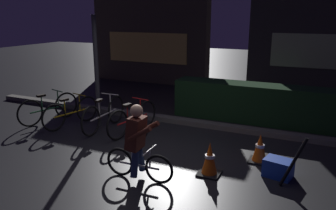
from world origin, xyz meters
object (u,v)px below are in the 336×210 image
at_px(traffic_cone_near, 210,159).
at_px(parked_bike_leftmost, 49,108).
at_px(traffic_cone_far, 260,148).
at_px(cyclist, 138,142).
at_px(parked_bike_center_left, 104,114).
at_px(blue_crate, 278,168).
at_px(parked_bike_left_mid, 71,112).
at_px(closed_umbrella, 293,162).
at_px(street_post, 97,73).
at_px(parked_bike_center_right, 133,119).

bearing_deg(traffic_cone_near, parked_bike_leftmost, 166.49).
xyz_separation_m(traffic_cone_far, cyclist, (-1.66, -1.47, 0.38)).
bearing_deg(parked_bike_center_left, cyclist, -134.16).
bearing_deg(blue_crate, parked_bike_left_mid, 172.30).
distance_m(parked_bike_leftmost, traffic_cone_near, 4.58).
distance_m(parked_bike_center_left, closed_umbrella, 4.31).
distance_m(parked_bike_center_left, cyclist, 2.63).
distance_m(street_post, traffic_cone_near, 3.55).
bearing_deg(traffic_cone_far, blue_crate, -50.13).
height_order(parked_bike_leftmost, closed_umbrella, closed_umbrella).
bearing_deg(blue_crate, parked_bike_center_right, 166.03).
bearing_deg(parked_bike_leftmost, blue_crate, -81.17).
distance_m(parked_bike_center_left, traffic_cone_far, 3.59).
relative_size(parked_bike_center_left, blue_crate, 3.84).
bearing_deg(parked_bike_center_right, traffic_cone_far, -86.48).
relative_size(parked_bike_left_mid, cyclist, 1.24).
height_order(street_post, traffic_cone_far, street_post).
height_order(parked_bike_center_left, cyclist, cyclist).
relative_size(traffic_cone_far, cyclist, 0.42).
height_order(traffic_cone_near, cyclist, cyclist).
height_order(street_post, closed_umbrella, street_post).
height_order(blue_crate, closed_umbrella, closed_umbrella).
distance_m(parked_bike_leftmost, parked_bike_left_mid, 0.71).
height_order(cyclist, closed_umbrella, cyclist).
xyz_separation_m(street_post, parked_bike_left_mid, (-0.61, -0.25, -0.95)).
xyz_separation_m(parked_bike_leftmost, parked_bike_center_right, (2.30, 0.13, 0.00)).
xyz_separation_m(street_post, parked_bike_leftmost, (-1.31, -0.23, -0.94)).
relative_size(parked_bike_left_mid, parked_bike_center_right, 0.96).
height_order(parked_bike_left_mid, blue_crate, parked_bike_left_mid).
relative_size(parked_bike_left_mid, traffic_cone_near, 2.74).
relative_size(parked_bike_center_left, cyclist, 1.36).
relative_size(traffic_cone_far, closed_umbrella, 0.62).
relative_size(parked_bike_center_left, traffic_cone_far, 3.20).
xyz_separation_m(parked_bike_leftmost, closed_umbrella, (5.73, -0.92, 0.06)).
bearing_deg(parked_bike_leftmost, parked_bike_center_left, -70.10).
relative_size(traffic_cone_far, blue_crate, 1.20).
bearing_deg(parked_bike_center_left, parked_bike_left_mid, 97.99).
xyz_separation_m(parked_bike_left_mid, parked_bike_center_left, (0.84, 0.13, 0.02)).
bearing_deg(closed_umbrella, blue_crate, 112.84).
height_order(street_post, parked_bike_left_mid, street_post).
relative_size(parked_bike_leftmost, traffic_cone_far, 2.99).
bearing_deg(parked_bike_leftmost, cyclist, -100.13).
height_order(parked_bike_center_right, cyclist, cyclist).
height_order(parked_bike_leftmost, traffic_cone_far, parked_bike_leftmost).
bearing_deg(cyclist, traffic_cone_near, 30.16).
distance_m(street_post, traffic_cone_far, 3.96).
distance_m(traffic_cone_far, closed_umbrella, 0.95).
distance_m(parked_bike_center_right, closed_umbrella, 3.59).
bearing_deg(street_post, cyclist, -41.69).
xyz_separation_m(parked_bike_center_right, blue_crate, (3.20, -0.80, -0.19)).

